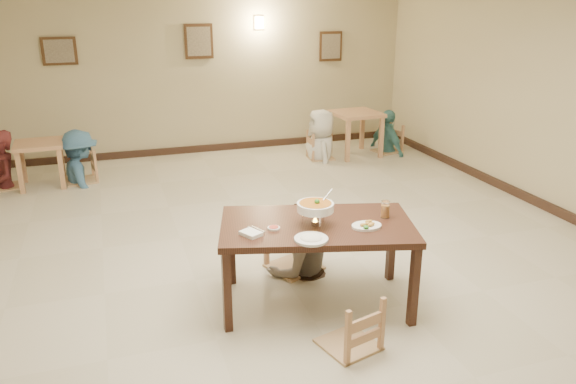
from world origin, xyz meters
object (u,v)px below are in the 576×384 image
object	(u,v)px
main_diner	(301,203)
bg_table_right	(356,120)
drink_glass	(385,210)
chair_near	(350,298)
bg_chair_rl	(321,133)
bg_chair_lr	(78,152)
main_table	(317,232)
curry_warmer	(315,207)
bg_table_left	(39,151)
bg_chair_ll	(1,160)
bg_chair_rr	(388,127)
bg_diner_b	(75,130)
bg_diner_c	(322,109)
bg_diner_d	(389,110)
chair_far	(294,223)

from	to	relation	value
main_diner	bg_table_right	distance (m)	4.71
drink_glass	chair_near	bearing A→B (deg)	-133.37
bg_table_right	bg_chair_rl	size ratio (longest dim) A/B	0.93
main_diner	bg_chair_lr	bearing A→B (deg)	-65.73
main_table	curry_warmer	size ratio (longest dim) A/B	5.24
bg_table_left	bg_chair_ll	size ratio (longest dim) A/B	0.80
main_table	bg_chair_ll	bearing A→B (deg)	140.21
main_table	bg_table_right	world-z (taller)	main_table
main_table	bg_chair_rr	size ratio (longest dim) A/B	2.03
bg_table_right	bg_diner_b	bearing A→B (deg)	-179.13
bg_diner_c	drink_glass	bearing A→B (deg)	-7.19
main_diner	drink_glass	distance (m)	0.93
bg_chair_ll	bg_chair_lr	world-z (taller)	bg_chair_lr
main_diner	bg_table_right	world-z (taller)	main_diner
main_diner	bg_table_left	distance (m)	4.80
curry_warmer	bg_table_right	bearing A→B (deg)	61.28
main_diner	bg_diner_d	bearing A→B (deg)	-133.40
chair_near	bg_diner_b	distance (m)	5.78
bg_chair_rl	bg_diner_d	world-z (taller)	bg_diner_d
chair_far	bg_diner_c	bearing A→B (deg)	43.46
bg_chair_rr	bg_diner_c	world-z (taller)	bg_diner_c
chair_far	bg_table_left	bearing A→B (deg)	104.46
bg_chair_lr	bg_diner_d	xyz separation A→B (m)	(5.39, 0.10, 0.30)
curry_warmer	bg_chair_rr	size ratio (longest dim) A/B	0.39
bg_chair_ll	bg_diner_c	world-z (taller)	bg_diner_c
bg_chair_ll	bg_diner_c	bearing A→B (deg)	-107.44
bg_table_right	bg_chair_ll	size ratio (longest dim) A/B	0.96
chair_far	bg_chair_ll	bearing A→B (deg)	108.98
drink_glass	bg_chair_ll	bearing A→B (deg)	129.84
chair_far	bg_diner_c	xyz separation A→B (m)	(1.84, 3.91, 0.37)
main_table	bg_chair_lr	bearing A→B (deg)	130.35
curry_warmer	bg_table_left	world-z (taller)	curry_warmer
chair_near	main_diner	distance (m)	1.44
bg_chair_rr	bg_diner_d	world-z (taller)	bg_diner_d
main_table	chair_near	bearing A→B (deg)	-74.29
chair_near	bg_chair_lr	distance (m)	5.77
bg_table_left	bg_table_right	world-z (taller)	bg_table_right
chair_far	bg_chair_rl	world-z (taller)	chair_far
chair_near	bg_diner_d	bearing A→B (deg)	-135.93
bg_diner_b	bg_diner_c	distance (m)	4.05
curry_warmer	bg_chair_lr	bearing A→B (deg)	114.83
bg_table_right	bg_chair_ll	xyz separation A→B (m)	(-5.81, -0.04, -0.21)
bg_diner_b	chair_far	bearing A→B (deg)	-167.69
main_table	bg_table_left	xyz separation A→B (m)	(-2.72, 4.56, -0.18)
drink_glass	bg_chair_rl	size ratio (longest dim) A/B	0.18
bg_chair_ll	chair_near	bearing A→B (deg)	-166.34
bg_diner_b	bg_diner_c	bearing A→B (deg)	-106.77
bg_diner_c	chair_far	bearing A→B (deg)	-17.80
main_table	drink_glass	distance (m)	0.67
bg_chair_rr	chair_far	bearing A→B (deg)	-54.23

